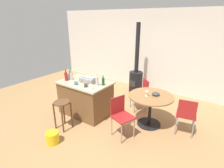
# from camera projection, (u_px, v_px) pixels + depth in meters

# --- Properties ---
(ground_plane) EXTENTS (8.80, 8.80, 0.00)m
(ground_plane) POSITION_uv_depth(u_px,v_px,m) (110.00, 117.00, 4.61)
(ground_plane) COLOR #A37A4C
(back_wall) EXTENTS (8.00, 0.10, 2.70)m
(back_wall) POSITION_uv_depth(u_px,v_px,m) (152.00, 51.00, 6.04)
(back_wall) COLOR beige
(back_wall) RESTS_ON ground_plane
(kitchen_island) EXTENTS (1.30, 0.89, 0.88)m
(kitchen_island) POSITION_uv_depth(u_px,v_px,m) (86.00, 98.00, 4.67)
(kitchen_island) COLOR brown
(kitchen_island) RESTS_ON ground_plane
(wooden_stool) EXTENTS (0.35, 0.35, 0.67)m
(wooden_stool) POSITION_uv_depth(u_px,v_px,m) (62.00, 109.00, 3.99)
(wooden_stool) COLOR brown
(wooden_stool) RESTS_ON ground_plane
(dining_table) EXTENTS (1.02, 1.02, 0.76)m
(dining_table) POSITION_uv_depth(u_px,v_px,m) (151.00, 102.00, 4.09)
(dining_table) COLOR black
(dining_table) RESTS_ON ground_plane
(folding_chair_near) EXTENTS (0.47, 0.47, 0.87)m
(folding_chair_near) POSITION_uv_depth(u_px,v_px,m) (186.00, 114.00, 3.75)
(folding_chair_near) COLOR maroon
(folding_chair_near) RESTS_ON ground_plane
(folding_chair_far) EXTENTS (0.57, 0.57, 0.86)m
(folding_chair_far) POSITION_uv_depth(u_px,v_px,m) (141.00, 92.00, 4.84)
(folding_chair_far) COLOR maroon
(folding_chair_far) RESTS_ON ground_plane
(folding_chair_left) EXTENTS (0.51, 0.51, 0.88)m
(folding_chair_left) POSITION_uv_depth(u_px,v_px,m) (121.00, 114.00, 3.73)
(folding_chair_left) COLOR maroon
(folding_chair_left) RESTS_ON ground_plane
(wood_stove) EXTENTS (0.44, 0.45, 2.30)m
(wood_stove) POSITION_uv_depth(u_px,v_px,m) (136.00, 77.00, 5.88)
(wood_stove) COLOR black
(wood_stove) RESTS_ON ground_plane
(toolbox) EXTENTS (0.42, 0.28, 0.15)m
(toolbox) POSITION_uv_depth(u_px,v_px,m) (88.00, 80.00, 4.46)
(toolbox) COLOR gray
(toolbox) RESTS_ON kitchen_island
(bottle_0) EXTENTS (0.07, 0.07, 0.29)m
(bottle_0) POSITION_uv_depth(u_px,v_px,m) (71.00, 75.00, 4.74)
(bottle_0) COLOR #194C23
(bottle_0) RESTS_ON kitchen_island
(bottle_1) EXTENTS (0.08, 0.08, 0.30)m
(bottle_1) POSITION_uv_depth(u_px,v_px,m) (66.00, 76.00, 4.57)
(bottle_1) COLOR maroon
(bottle_1) RESTS_ON kitchen_island
(bottle_2) EXTENTS (0.07, 0.07, 0.27)m
(bottle_2) POSITION_uv_depth(u_px,v_px,m) (71.00, 76.00, 4.62)
(bottle_2) COLOR #B7B2AD
(bottle_2) RESTS_ON kitchen_island
(bottle_3) EXTENTS (0.07, 0.07, 0.30)m
(bottle_3) POSITION_uv_depth(u_px,v_px,m) (97.00, 81.00, 4.24)
(bottle_3) COLOR #B7B2AD
(bottle_3) RESTS_ON kitchen_island
(bottle_4) EXTENTS (0.07, 0.07, 0.19)m
(bottle_4) POSITION_uv_depth(u_px,v_px,m) (68.00, 77.00, 4.67)
(bottle_4) COLOR #B7B2AD
(bottle_4) RESTS_ON kitchen_island
(bottle_5) EXTENTS (0.07, 0.07, 0.24)m
(bottle_5) POSITION_uv_depth(u_px,v_px,m) (103.00, 82.00, 4.27)
(bottle_5) COLOR #194C23
(bottle_5) RESTS_ON kitchen_island
(cup_0) EXTENTS (0.11, 0.07, 0.10)m
(cup_0) POSITION_uv_depth(u_px,v_px,m) (84.00, 75.00, 4.88)
(cup_0) COLOR tan
(cup_0) RESTS_ON kitchen_island
(cup_1) EXTENTS (0.12, 0.09, 0.08)m
(cup_1) POSITION_uv_depth(u_px,v_px,m) (76.00, 83.00, 4.32)
(cup_1) COLOR #4C7099
(cup_1) RESTS_ON kitchen_island
(cup_2) EXTENTS (0.12, 0.08, 0.08)m
(cup_2) POSITION_uv_depth(u_px,v_px,m) (86.00, 85.00, 4.17)
(cup_2) COLOR #383838
(cup_2) RESTS_ON kitchen_island
(cup_3) EXTENTS (0.12, 0.08, 0.09)m
(cup_3) POSITION_uv_depth(u_px,v_px,m) (91.00, 87.00, 4.09)
(cup_3) COLOR white
(cup_3) RESTS_ON kitchen_island
(wine_glass) EXTENTS (0.07, 0.07, 0.14)m
(wine_glass) POSITION_uv_depth(u_px,v_px,m) (147.00, 92.00, 3.97)
(wine_glass) COLOR silver
(wine_glass) RESTS_ON dining_table
(serving_bowl) EXTENTS (0.18, 0.18, 0.07)m
(serving_bowl) POSITION_uv_depth(u_px,v_px,m) (156.00, 94.00, 4.03)
(serving_bowl) COLOR #383838
(serving_bowl) RESTS_ON dining_table
(plastic_bucket) EXTENTS (0.27, 0.27, 0.25)m
(plastic_bucket) POSITION_uv_depth(u_px,v_px,m) (52.00, 138.00, 3.62)
(plastic_bucket) COLOR yellow
(plastic_bucket) RESTS_ON ground_plane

